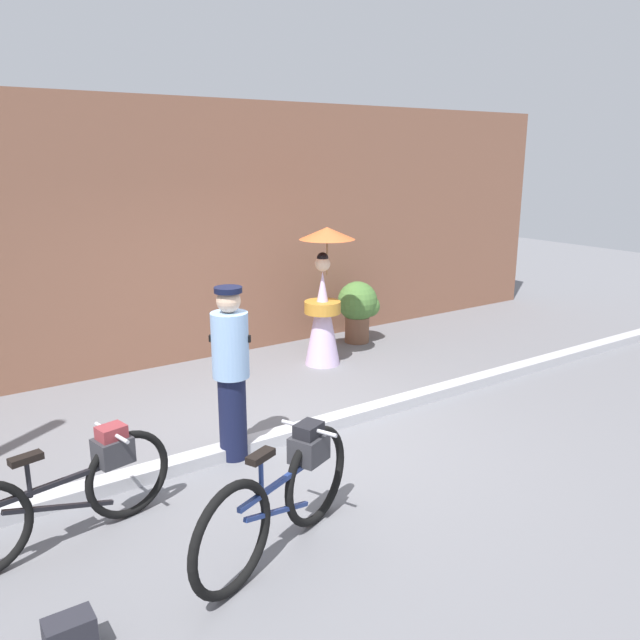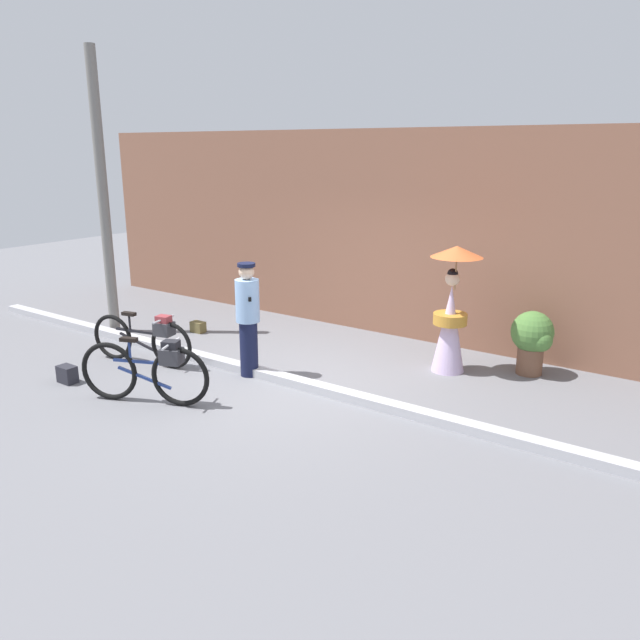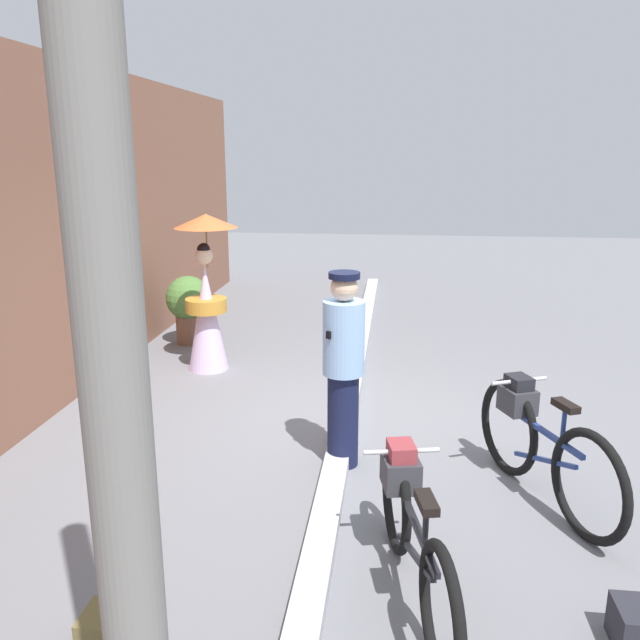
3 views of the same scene
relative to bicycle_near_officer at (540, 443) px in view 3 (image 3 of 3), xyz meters
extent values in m
plane|color=slate|center=(1.00, 1.55, -0.45)|extent=(30.00, 30.00, 0.00)
cube|color=brown|center=(1.00, 4.68, 1.30)|extent=(14.00, 0.40, 3.50)
cube|color=#B2B2B7|center=(1.00, 1.55, -0.39)|extent=(14.00, 0.20, 0.12)
torus|color=black|center=(0.40, 0.17, -0.06)|extent=(0.75, 0.36, 0.78)
torus|color=black|center=(-0.51, -0.22, -0.06)|extent=(0.75, 0.36, 0.78)
cube|color=navy|center=(-0.06, -0.02, 0.11)|extent=(0.78, 0.36, 0.04)
cube|color=navy|center=(-0.06, -0.02, -0.11)|extent=(0.68, 0.31, 0.26)
cylinder|color=navy|center=(-0.22, -0.09, 0.23)|extent=(0.03, 0.03, 0.32)
cube|color=black|center=(-0.22, -0.09, 0.39)|extent=(0.24, 0.17, 0.05)
cylinder|color=silver|center=(0.31, 0.13, 0.38)|extent=(0.21, 0.45, 0.03)
cube|color=#333338|center=(0.31, 0.13, 0.21)|extent=(0.32, 0.30, 0.20)
cube|color=black|center=(0.31, 0.13, 0.34)|extent=(0.25, 0.23, 0.14)
torus|color=black|center=(-0.77, 1.07, -0.09)|extent=(0.71, 0.21, 0.71)
torus|color=black|center=(-1.84, 0.84, -0.09)|extent=(0.71, 0.21, 0.71)
cube|color=black|center=(-1.31, 0.96, 0.06)|extent=(0.91, 0.22, 0.04)
cube|color=black|center=(-1.31, 0.96, -0.14)|extent=(0.79, 0.20, 0.29)
cylinder|color=black|center=(-1.50, 0.92, 0.17)|extent=(0.03, 0.03, 0.29)
cube|color=black|center=(-1.50, 0.92, 0.32)|extent=(0.23, 0.13, 0.05)
cylinder|color=silver|center=(-0.88, 1.05, 0.30)|extent=(0.13, 0.48, 0.03)
cube|color=#333338|center=(-0.88, 1.05, 0.15)|extent=(0.30, 0.27, 0.20)
cube|color=maroon|center=(-0.88, 1.05, 0.28)|extent=(0.23, 0.20, 0.14)
cylinder|color=#141938|center=(0.37, 1.52, -0.05)|extent=(0.26, 0.26, 0.81)
cylinder|color=#8CB2E0|center=(0.37, 1.52, 0.66)|extent=(0.34, 0.34, 0.61)
sphere|color=#D8B293|center=(0.37, 1.52, 1.08)|extent=(0.22, 0.22, 0.22)
cylinder|color=black|center=(0.37, 1.52, 1.17)|extent=(0.25, 0.25, 0.05)
cube|color=black|center=(0.37, 1.52, 0.72)|extent=(0.33, 0.26, 0.06)
cone|color=silver|center=(2.64, 3.34, 0.19)|extent=(0.48, 0.48, 1.28)
cylinder|color=#C1842D|center=(2.64, 3.34, 0.35)|extent=(0.49, 0.49, 0.16)
sphere|color=beige|center=(2.64, 3.34, 0.94)|extent=(0.21, 0.21, 0.21)
sphere|color=black|center=(2.64, 3.34, 1.01)|extent=(0.16, 0.16, 0.16)
cylinder|color=olive|center=(2.69, 3.32, 1.06)|extent=(0.02, 0.02, 0.55)
cone|color=orange|center=(2.69, 3.32, 1.34)|extent=(0.74, 0.74, 0.16)
cylinder|color=brown|center=(3.67, 3.91, -0.25)|extent=(0.37, 0.37, 0.39)
sphere|color=#4C7A38|center=(3.67, 3.91, 0.19)|extent=(0.60, 0.60, 0.60)
sphere|color=#4C7A38|center=(3.82, 3.82, 0.11)|extent=(0.33, 0.33, 0.33)
cube|color=#26262D|center=(-1.53, -0.18, -0.33)|extent=(0.27, 0.18, 0.24)
cube|color=brown|center=(-1.84, 2.64, -0.35)|extent=(0.26, 0.17, 0.19)
cube|color=brown|center=(-1.84, 2.59, -0.31)|extent=(0.22, 0.06, 0.07)
cylinder|color=slate|center=(-3.11, 1.82, 1.95)|extent=(0.18, 0.18, 4.80)
camera|label=1|loc=(-2.07, -3.51, 2.34)|focal=35.79mm
camera|label=2|loc=(6.12, -4.90, 2.75)|focal=35.15mm
camera|label=3|loc=(-4.59, 1.12, 2.11)|focal=36.11mm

